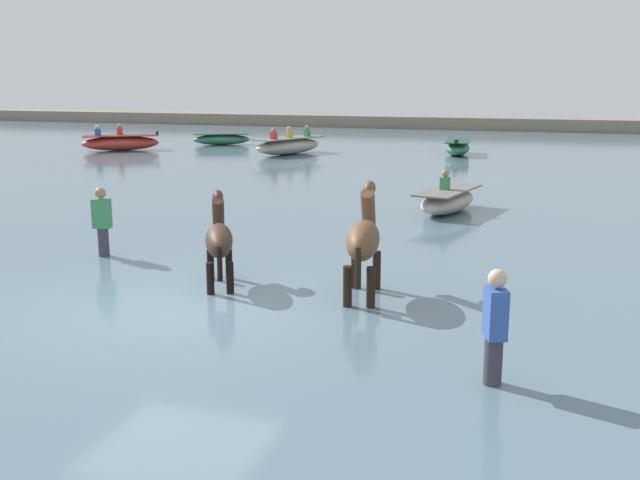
{
  "coord_description": "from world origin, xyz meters",
  "views": [
    {
      "loc": [
        5.02,
        -9.01,
        3.6
      ],
      "look_at": [
        1.27,
        2.87,
        0.85
      ],
      "focal_mm": 41.66,
      "sensor_mm": 36.0,
      "label": 1
    }
  ],
  "objects_px": {
    "boat_distant_west": "(458,148)",
    "horse_lead_dark_bay": "(219,242)",
    "horse_trailing_bay": "(364,242)",
    "person_onlooker_right": "(494,338)",
    "boat_near_starboard": "(222,139)",
    "boat_mid_channel": "(120,143)",
    "boat_distant_east": "(288,146)",
    "person_wading_mid": "(103,228)",
    "boat_near_port": "(447,201)"
  },
  "relations": [
    {
      "from": "boat_distant_west",
      "to": "horse_lead_dark_bay",
      "type": "bearing_deg",
      "value": -92.7
    },
    {
      "from": "horse_trailing_bay",
      "to": "person_onlooker_right",
      "type": "distance_m",
      "value": 3.53
    },
    {
      "from": "boat_distant_west",
      "to": "boat_near_starboard",
      "type": "bearing_deg",
      "value": 173.71
    },
    {
      "from": "person_onlooker_right",
      "to": "boat_mid_channel",
      "type": "bearing_deg",
      "value": 130.17
    },
    {
      "from": "boat_distant_east",
      "to": "person_wading_mid",
      "type": "bearing_deg",
      "value": -80.65
    },
    {
      "from": "boat_distant_east",
      "to": "boat_near_starboard",
      "type": "relative_size",
      "value": 1.35
    },
    {
      "from": "boat_distant_east",
      "to": "boat_mid_channel",
      "type": "xyz_separation_m",
      "value": [
        -7.79,
        -0.68,
        -0.02
      ]
    },
    {
      "from": "boat_distant_east",
      "to": "boat_near_port",
      "type": "bearing_deg",
      "value": -54.64
    },
    {
      "from": "horse_lead_dark_bay",
      "to": "horse_trailing_bay",
      "type": "height_order",
      "value": "horse_trailing_bay"
    },
    {
      "from": "boat_mid_channel",
      "to": "person_onlooker_right",
      "type": "relative_size",
      "value": 2.13
    },
    {
      "from": "boat_near_port",
      "to": "person_wading_mid",
      "type": "relative_size",
      "value": 1.69
    },
    {
      "from": "boat_distant_west",
      "to": "person_wading_mid",
      "type": "relative_size",
      "value": 1.72
    },
    {
      "from": "horse_lead_dark_bay",
      "to": "boat_mid_channel",
      "type": "height_order",
      "value": "horse_lead_dark_bay"
    },
    {
      "from": "horse_trailing_bay",
      "to": "boat_distant_east",
      "type": "xyz_separation_m",
      "value": [
        -8.24,
        19.43,
        -0.47
      ]
    },
    {
      "from": "person_onlooker_right",
      "to": "horse_trailing_bay",
      "type": "bearing_deg",
      "value": 127.67
    },
    {
      "from": "horse_trailing_bay",
      "to": "person_onlooker_right",
      "type": "xyz_separation_m",
      "value": [
        2.15,
        -2.78,
        -0.31
      ]
    },
    {
      "from": "horse_trailing_bay",
      "to": "boat_distant_west",
      "type": "distance_m",
      "value": 21.44
    },
    {
      "from": "horse_lead_dark_bay",
      "to": "boat_distant_east",
      "type": "height_order",
      "value": "horse_lead_dark_bay"
    },
    {
      "from": "boat_distant_west",
      "to": "person_wading_mid",
      "type": "bearing_deg",
      "value": -100.86
    },
    {
      "from": "horse_trailing_bay",
      "to": "person_wading_mid",
      "type": "xyz_separation_m",
      "value": [
        -5.21,
        1.04,
        -0.31
      ]
    },
    {
      "from": "boat_distant_east",
      "to": "person_wading_mid",
      "type": "relative_size",
      "value": 2.38
    },
    {
      "from": "horse_lead_dark_bay",
      "to": "person_onlooker_right",
      "type": "bearing_deg",
      "value": -30.97
    },
    {
      "from": "boat_mid_channel",
      "to": "boat_distant_east",
      "type": "bearing_deg",
      "value": 4.98
    },
    {
      "from": "boat_near_port",
      "to": "boat_near_starboard",
      "type": "bearing_deg",
      "value": 130.83
    },
    {
      "from": "horse_trailing_bay",
      "to": "boat_mid_channel",
      "type": "distance_m",
      "value": 24.67
    },
    {
      "from": "boat_distant_west",
      "to": "boat_near_port",
      "type": "height_order",
      "value": "boat_near_port"
    },
    {
      "from": "boat_distant_west",
      "to": "boat_mid_channel",
      "type": "bearing_deg",
      "value": -169.84
    },
    {
      "from": "boat_distant_west",
      "to": "boat_mid_channel",
      "type": "height_order",
      "value": "boat_mid_channel"
    },
    {
      "from": "horse_trailing_bay",
      "to": "boat_distant_west",
      "type": "relative_size",
      "value": 0.71
    },
    {
      "from": "boat_mid_channel",
      "to": "person_onlooker_right",
      "type": "distance_m",
      "value": 28.18
    },
    {
      "from": "horse_lead_dark_bay",
      "to": "person_wading_mid",
      "type": "distance_m",
      "value": 3.11
    },
    {
      "from": "horse_lead_dark_bay",
      "to": "boat_distant_west",
      "type": "height_order",
      "value": "horse_lead_dark_bay"
    },
    {
      "from": "horse_lead_dark_bay",
      "to": "boat_near_port",
      "type": "xyz_separation_m",
      "value": [
        2.53,
        7.62,
        -0.41
      ]
    },
    {
      "from": "horse_trailing_bay",
      "to": "boat_distant_east",
      "type": "height_order",
      "value": "horse_trailing_bay"
    },
    {
      "from": "horse_trailing_bay",
      "to": "boat_near_starboard",
      "type": "distance_m",
      "value": 26.07
    },
    {
      "from": "person_wading_mid",
      "to": "boat_mid_channel",
      "type": "bearing_deg",
      "value": 121.42
    },
    {
      "from": "boat_distant_east",
      "to": "person_onlooker_right",
      "type": "distance_m",
      "value": 24.52
    },
    {
      "from": "boat_near_starboard",
      "to": "boat_distant_east",
      "type": "bearing_deg",
      "value": -34.92
    },
    {
      "from": "horse_lead_dark_bay",
      "to": "boat_distant_east",
      "type": "xyz_separation_m",
      "value": [
        -5.92,
        19.53,
        -0.34
      ]
    },
    {
      "from": "boat_mid_channel",
      "to": "boat_near_starboard",
      "type": "bearing_deg",
      "value": 51.1
    },
    {
      "from": "boat_distant_east",
      "to": "horse_trailing_bay",
      "type": "bearing_deg",
      "value": -67.03
    },
    {
      "from": "horse_trailing_bay",
      "to": "person_wading_mid",
      "type": "relative_size",
      "value": 1.23
    },
    {
      "from": "boat_distant_west",
      "to": "boat_near_starboard",
      "type": "height_order",
      "value": "boat_distant_west"
    },
    {
      "from": "boat_near_port",
      "to": "boat_mid_channel",
      "type": "distance_m",
      "value": 19.75
    },
    {
      "from": "boat_near_port",
      "to": "boat_distant_east",
      "type": "height_order",
      "value": "boat_distant_east"
    },
    {
      "from": "horse_lead_dark_bay",
      "to": "person_onlooker_right",
      "type": "height_order",
      "value": "horse_lead_dark_bay"
    },
    {
      "from": "boat_distant_east",
      "to": "boat_near_starboard",
      "type": "xyz_separation_m",
      "value": [
        -4.63,
        3.23,
        -0.09
      ]
    },
    {
      "from": "boat_near_port",
      "to": "boat_mid_channel",
      "type": "bearing_deg",
      "value": 145.33
    },
    {
      "from": "boat_near_starboard",
      "to": "person_onlooker_right",
      "type": "bearing_deg",
      "value": -59.45
    },
    {
      "from": "boat_mid_channel",
      "to": "horse_lead_dark_bay",
      "type": "bearing_deg",
      "value": -53.98
    }
  ]
}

